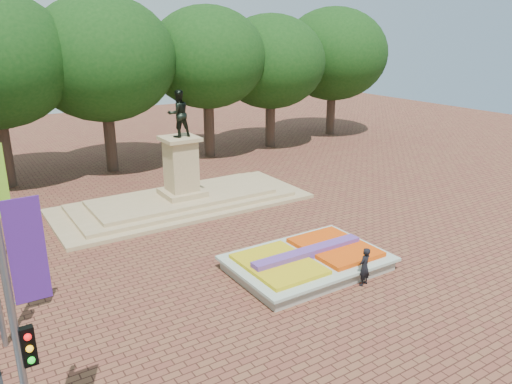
# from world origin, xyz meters

# --- Properties ---
(ground) EXTENTS (90.00, 90.00, 0.00)m
(ground) POSITION_xyz_m (0.00, 0.00, 0.00)
(ground) COLOR brown
(ground) RESTS_ON ground
(flower_bed) EXTENTS (6.30, 4.30, 0.91)m
(flower_bed) POSITION_xyz_m (1.03, -2.00, 0.38)
(flower_bed) COLOR gray
(flower_bed) RESTS_ON ground
(monument) EXTENTS (14.00, 6.00, 6.40)m
(monument) POSITION_xyz_m (0.00, 8.00, 0.88)
(monument) COLOR tan
(monument) RESTS_ON ground
(tree_row_back) EXTENTS (44.80, 8.80, 10.43)m
(tree_row_back) POSITION_xyz_m (2.33, 18.00, 6.67)
(tree_row_back) COLOR #39271F
(tree_row_back) RESTS_ON ground
(pedestrian) EXTENTS (0.64, 0.49, 1.55)m
(pedestrian) POSITION_xyz_m (2.03, -4.19, 0.77)
(pedestrian) COLOR black
(pedestrian) RESTS_ON ground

